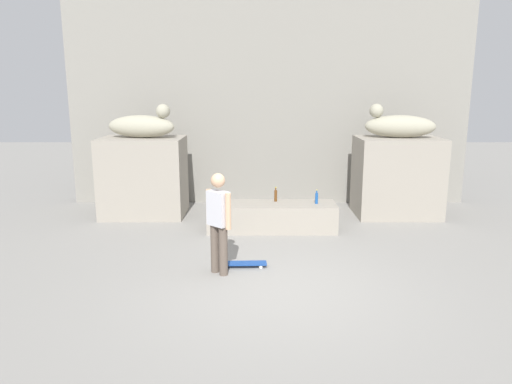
% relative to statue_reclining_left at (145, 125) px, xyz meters
% --- Properties ---
extents(ground_plane, '(40.00, 40.00, 0.00)m').
position_rel_statue_reclining_left_xyz_m(ground_plane, '(2.96, -4.36, -2.13)').
color(ground_plane, gray).
extents(facade_wall, '(10.24, 0.60, 6.61)m').
position_rel_statue_reclining_left_xyz_m(facade_wall, '(2.96, 1.56, 1.17)').
color(facade_wall, gray).
rests_on(facade_wall, ground_plane).
extents(pedestal_left, '(1.91, 1.36, 1.85)m').
position_rel_statue_reclining_left_xyz_m(pedestal_left, '(-0.04, 0.01, -1.21)').
color(pedestal_left, gray).
rests_on(pedestal_left, ground_plane).
extents(pedestal_right, '(1.91, 1.36, 1.85)m').
position_rel_statue_reclining_left_xyz_m(pedestal_right, '(5.95, 0.01, -1.21)').
color(pedestal_right, gray).
rests_on(pedestal_right, ground_plane).
extents(statue_reclining_left, '(1.68, 0.85, 0.78)m').
position_rel_statue_reclining_left_xyz_m(statue_reclining_left, '(0.00, 0.00, 0.00)').
color(statue_reclining_left, '#A19D87').
rests_on(statue_reclining_left, pedestal_left).
extents(statue_reclining_right, '(1.67, 0.80, 0.78)m').
position_rel_statue_reclining_left_xyz_m(statue_reclining_right, '(5.92, 0.01, 0.00)').
color(statue_reclining_right, '#A19D87').
rests_on(statue_reclining_right, pedestal_right).
extents(ledge_block, '(2.72, 0.83, 0.58)m').
position_rel_statue_reclining_left_xyz_m(ledge_block, '(2.96, -1.25, -1.84)').
color(ledge_block, gray).
rests_on(ledge_block, ground_plane).
extents(skater, '(0.42, 0.39, 1.67)m').
position_rel_statue_reclining_left_xyz_m(skater, '(2.02, -3.72, -1.21)').
color(skater, brown).
rests_on(skater, ground_plane).
extents(skateboard, '(0.81, 0.23, 0.08)m').
position_rel_statue_reclining_left_xyz_m(skateboard, '(2.40, -3.44, -2.07)').
color(skateboard, navy).
rests_on(skateboard, ground_plane).
extents(bottle_blue, '(0.06, 0.06, 0.30)m').
position_rel_statue_reclining_left_xyz_m(bottle_blue, '(3.90, -1.27, -1.43)').
color(bottle_blue, '#194C99').
rests_on(bottle_blue, ledge_block).
extents(bottle_brown, '(0.06, 0.06, 0.32)m').
position_rel_statue_reclining_left_xyz_m(bottle_brown, '(3.04, -1.06, -1.42)').
color(bottle_brown, '#593314').
rests_on(bottle_brown, ledge_block).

